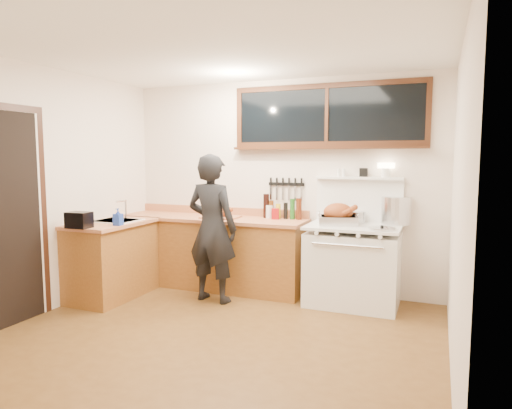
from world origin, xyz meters
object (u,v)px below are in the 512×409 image
at_px(vintage_stove, 353,263).
at_px(man, 212,228).
at_px(roast_turkey, 339,216).
at_px(cutting_board, 221,213).

xyz_separation_m(vintage_stove, man, (-1.52, -0.48, 0.38)).
xyz_separation_m(man, roast_turkey, (1.35, 0.46, 0.16)).
distance_m(man, roast_turkey, 1.44).
bearing_deg(roast_turkey, man, -161.19).
xyz_separation_m(vintage_stove, roast_turkey, (-0.17, -0.02, 0.53)).
distance_m(vintage_stove, man, 1.64).
bearing_deg(cutting_board, vintage_stove, -0.17).
relative_size(vintage_stove, roast_turkey, 3.26).
bearing_deg(vintage_stove, roast_turkey, -172.25).
relative_size(vintage_stove, cutting_board, 3.46).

